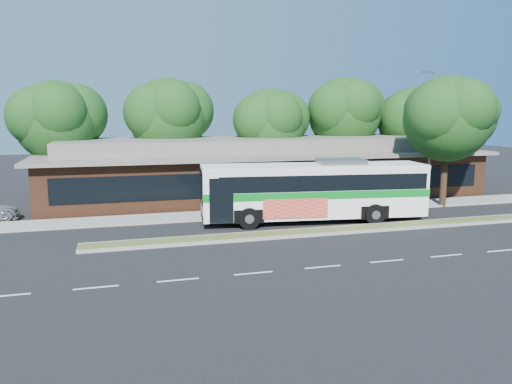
# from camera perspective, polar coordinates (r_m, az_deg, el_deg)

# --- Properties ---
(ground) EXTENTS (120.00, 120.00, 0.00)m
(ground) POSITION_cam_1_polar(r_m,az_deg,el_deg) (26.71, 9.26, -4.80)
(ground) COLOR black
(ground) RESTS_ON ground
(median_strip) EXTENTS (26.00, 1.10, 0.15)m
(median_strip) POSITION_cam_1_polar(r_m,az_deg,el_deg) (27.22, 8.73, -4.36)
(median_strip) COLOR #415323
(median_strip) RESTS_ON ground
(sidewalk) EXTENTS (44.00, 2.60, 0.12)m
(sidewalk) POSITION_cam_1_polar(r_m,az_deg,el_deg) (32.46, 4.46, -2.13)
(sidewalk) COLOR gray
(sidewalk) RESTS_ON ground
(parking_lot) EXTENTS (14.00, 12.00, 0.01)m
(parking_lot) POSITION_cam_1_polar(r_m,az_deg,el_deg) (34.70, -27.06, -2.47)
(parking_lot) COLOR black
(parking_lot) RESTS_ON ground
(plaza_building) EXTENTS (33.20, 11.20, 4.45)m
(plaza_building) POSITION_cam_1_polar(r_m,az_deg,el_deg) (38.32, 1.06, 2.74)
(plaza_building) COLOR #572E1B
(plaza_building) RESTS_ON ground
(lamp_post) EXTENTS (0.93, 0.18, 9.07)m
(lamp_post) POSITION_cam_1_polar(r_m,az_deg,el_deg) (36.02, 19.29, 6.26)
(lamp_post) COLOR slate
(lamp_post) RESTS_ON ground
(tree_bg_a) EXTENTS (6.47, 5.80, 8.63)m
(tree_bg_a) POSITION_cam_1_polar(r_m,az_deg,el_deg) (38.72, -21.24, 7.75)
(tree_bg_a) COLOR black
(tree_bg_a) RESTS_ON ground
(tree_bg_b) EXTENTS (6.69, 6.00, 9.00)m
(tree_bg_b) POSITION_cam_1_polar(r_m,az_deg,el_deg) (39.84, -9.46, 8.65)
(tree_bg_b) COLOR black
(tree_bg_b) RESTS_ON ground
(tree_bg_c) EXTENTS (6.24, 5.60, 8.26)m
(tree_bg_c) POSITION_cam_1_polar(r_m,az_deg,el_deg) (40.56, 2.09, 7.99)
(tree_bg_c) COLOR black
(tree_bg_c) RESTS_ON ground
(tree_bg_d) EXTENTS (6.91, 6.20, 9.37)m
(tree_bg_d) POSITION_cam_1_polar(r_m,az_deg,el_deg) (44.17, 10.51, 9.00)
(tree_bg_d) COLOR black
(tree_bg_d) RESTS_ON ground
(tree_bg_e) EXTENTS (6.47, 5.80, 8.50)m
(tree_bg_e) POSITION_cam_1_polar(r_m,az_deg,el_deg) (46.28, 17.75, 7.89)
(tree_bg_e) COLOR black
(tree_bg_e) RESTS_ON ground
(tree_bg_f) EXTENTS (6.69, 6.00, 8.92)m
(tree_bg_f) POSITION_cam_1_polar(r_m,az_deg,el_deg) (50.64, 22.86, 8.03)
(tree_bg_f) COLOR black
(tree_bg_f) RESTS_ON ground
(transit_bus) EXTENTS (13.33, 4.41, 3.68)m
(transit_bus) POSITION_cam_1_polar(r_m,az_deg,el_deg) (29.30, 6.73, 0.57)
(transit_bus) COLOR white
(transit_bus) RESTS_ON ground
(sidewalk_tree) EXTENTS (6.40, 5.74, 8.82)m
(sidewalk_tree) POSITION_cam_1_polar(r_m,az_deg,el_deg) (36.24, 21.44, 8.03)
(sidewalk_tree) COLOR black
(sidewalk_tree) RESTS_ON ground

